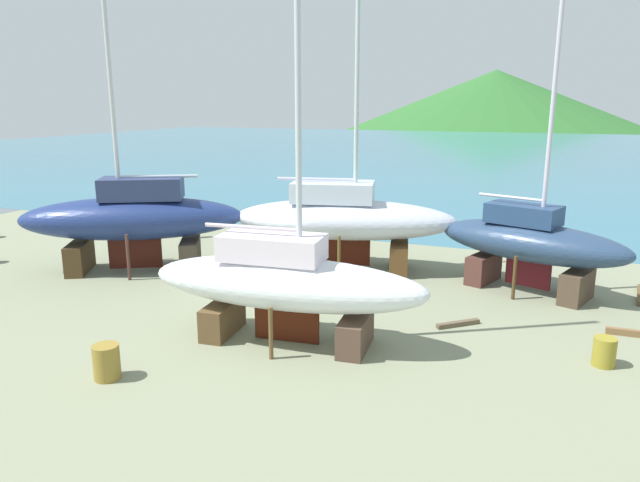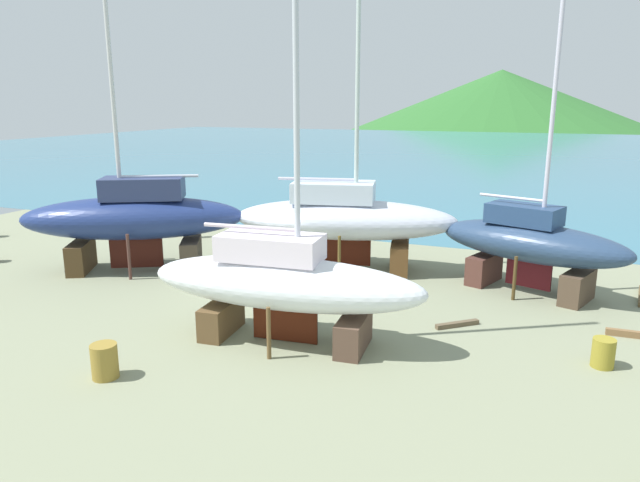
% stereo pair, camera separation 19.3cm
% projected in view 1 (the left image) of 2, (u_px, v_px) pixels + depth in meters
% --- Properties ---
extents(ground_plane, '(42.13, 42.13, 0.00)m').
position_uv_depth(ground_plane, '(225.00, 301.00, 20.04)').
color(ground_plane, gray).
extents(sea_water, '(165.93, 113.20, 0.01)m').
position_uv_depth(sea_water, '(471.00, 152.00, 80.87)').
color(sea_water, teal).
rests_on(sea_water, ground).
extents(headland_hill, '(177.45, 177.45, 35.23)m').
position_uv_depth(headland_hill, '(493.00, 122.00, 202.38)').
color(headland_hill, '#2E672B').
rests_on(headland_hill, ground).
extents(sailboat_small_center, '(9.01, 6.49, 15.02)m').
position_uv_depth(sailboat_small_center, '(134.00, 217.00, 23.33)').
color(sailboat_small_center, '#4B361E').
rests_on(sailboat_small_center, ground).
extents(sailboat_large_starboard, '(8.23, 2.94, 13.30)m').
position_uv_depth(sailboat_large_starboard, '(285.00, 282.00, 16.30)').
color(sailboat_large_starboard, brown).
rests_on(sailboat_large_starboard, ground).
extents(sailboat_far_slipway, '(7.22, 4.42, 11.15)m').
position_uv_depth(sailboat_far_slipway, '(530.00, 242.00, 20.74)').
color(sailboat_far_slipway, '#4E3C2C').
rests_on(sailboat_far_slipway, ground).
extents(sailboat_mid_port, '(9.49, 4.90, 14.62)m').
position_uv_depth(sailboat_mid_port, '(343.00, 219.00, 23.48)').
color(sailboat_mid_port, brown).
rests_on(sailboat_mid_port, ground).
extents(worker, '(0.45, 0.50, 1.73)m').
position_uv_depth(worker, '(186.00, 221.00, 29.16)').
color(worker, maroon).
rests_on(worker, ground).
extents(barrel_rust_near, '(0.80, 0.80, 0.89)m').
position_uv_depth(barrel_rust_near, '(107.00, 362.00, 14.34)').
color(barrel_rust_near, olive).
rests_on(barrel_rust_near, ground).
extents(barrel_tipped_right, '(0.80, 0.80, 0.77)m').
position_uv_depth(barrel_tipped_right, '(604.00, 352.00, 15.06)').
color(barrel_tipped_right, olive).
rests_on(barrel_tipped_right, ground).
extents(timber_long_aft, '(0.41, 2.20, 0.17)m').
position_uv_depth(timber_long_aft, '(639.00, 295.00, 20.44)').
color(timber_long_aft, brown).
rests_on(timber_long_aft, ground).
extents(timber_plank_far, '(1.21, 1.09, 0.14)m').
position_uv_depth(timber_plank_far, '(458.00, 324.00, 17.81)').
color(timber_plank_far, brown).
rests_on(timber_plank_far, ground).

